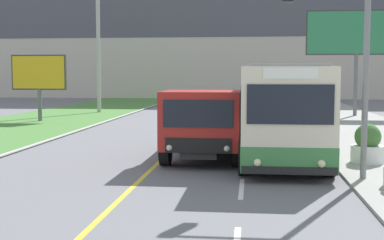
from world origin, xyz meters
name	(u,v)px	position (x,y,z in m)	size (l,w,h in m)	color
apartment_block_background	(227,14)	(0.00, 64.20, 10.03)	(80.00, 8.04, 20.06)	beige
city_bus	(278,109)	(3.96, 18.90, 1.60)	(2.66, 11.99, 3.14)	beige
dump_truck	(204,125)	(1.43, 16.72, 1.19)	(2.53, 6.56, 2.33)	black
utility_pole_far	(98,37)	(-8.20, 37.54, 5.56)	(1.80, 0.28, 11.02)	#9E9E99
traffic_light_mast	(342,39)	(5.32, 13.67, 3.79)	(2.28, 0.32, 5.96)	slate
billboard_large	(357,35)	(9.86, 35.72, 5.38)	(6.61, 0.24, 7.04)	#59595B
billboard_small	(39,75)	(-9.70, 30.07, 2.81)	(3.36, 0.24, 4.00)	#59595B
planter_round_second	(368,146)	(6.61, 16.29, 0.62)	(1.02, 1.02, 1.23)	silver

